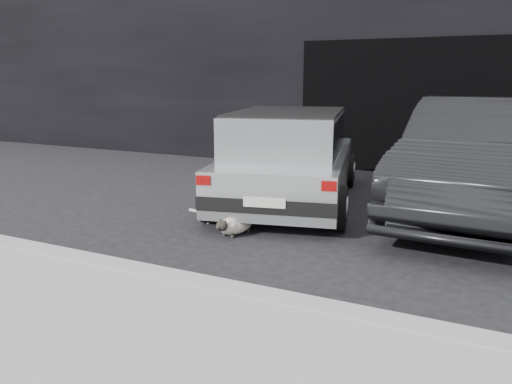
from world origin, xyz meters
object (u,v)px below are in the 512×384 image
at_px(cat_siamese, 234,226).
at_px(cat_white, 224,210).
at_px(silver_hatchback, 289,153).
at_px(second_car, 479,157).

relative_size(cat_siamese, cat_white, 0.90).
distance_m(silver_hatchback, cat_white, 1.55).
relative_size(silver_hatchback, cat_white, 4.87).
xyz_separation_m(second_car, cat_white, (-2.92, -1.97, -0.61)).
distance_m(second_car, cat_siamese, 3.55).
relative_size(silver_hatchback, second_car, 0.84).
distance_m(second_car, cat_white, 3.58).
bearing_deg(silver_hatchback, cat_siamese, -102.64).
relative_size(second_car, cat_white, 5.78).
xyz_separation_m(silver_hatchback, cat_white, (-0.33, -1.41, -0.57)).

